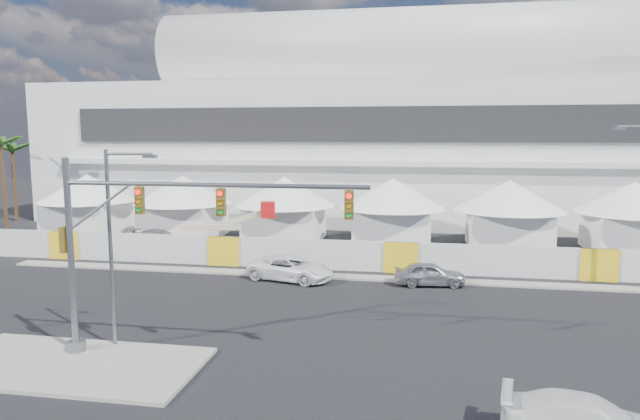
% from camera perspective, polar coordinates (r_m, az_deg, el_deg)
% --- Properties ---
extents(ground, '(160.00, 160.00, 0.00)m').
position_cam_1_polar(ground, '(24.82, -7.59, -13.56)').
color(ground, black).
rests_on(ground, ground).
extents(median_island, '(10.00, 5.00, 0.15)m').
position_cam_1_polar(median_island, '(24.76, -23.60, -14.02)').
color(median_island, gray).
rests_on(median_island, ground).
extents(stadium, '(80.00, 24.80, 21.98)m').
position_cam_1_polar(stadium, '(63.56, 11.55, 7.92)').
color(stadium, silver).
rests_on(stadium, ground).
extents(tent_row, '(53.40, 8.40, 5.40)m').
position_cam_1_polar(tent_row, '(46.87, 1.81, 0.51)').
color(tent_row, white).
rests_on(tent_row, ground).
extents(hoarding_fence, '(70.00, 0.25, 2.00)m').
position_cam_1_polar(hoarding_fence, '(37.41, 8.08, -4.72)').
color(hoarding_fence, silver).
rests_on(hoarding_fence, ground).
extents(palm_cluster, '(10.60, 10.60, 8.55)m').
position_cam_1_polar(palm_cluster, '(65.64, -28.31, 4.91)').
color(palm_cluster, '#47331E').
rests_on(palm_cluster, ground).
extents(sedan_silver, '(2.16, 4.31, 1.41)m').
position_cam_1_polar(sedan_silver, '(34.63, 10.91, -6.28)').
color(sedan_silver, '#A6A6AA').
rests_on(sedan_silver, ground).
extents(pickup_curb, '(3.70, 5.75, 1.48)m').
position_cam_1_polar(pickup_curb, '(35.29, -2.96, -5.84)').
color(pickup_curb, white).
rests_on(pickup_curb, ground).
extents(lot_car_c, '(1.89, 4.62, 1.34)m').
position_cam_1_polar(lot_car_c, '(47.42, -15.75, -2.72)').
color(lot_car_c, '#A3A2A7').
rests_on(lot_car_c, ground).
extents(traffic_mast, '(12.34, 0.77, 7.88)m').
position_cam_1_polar(traffic_mast, '(23.51, -18.49, -3.37)').
color(traffic_mast, slate).
rests_on(traffic_mast, median_island).
extents(streetlight_median, '(2.26, 0.23, 8.17)m').
position_cam_1_polar(streetlight_median, '(24.89, -19.84, -2.31)').
color(streetlight_median, gray).
rests_on(streetlight_median, median_island).
extents(boom_lift, '(8.28, 2.73, 4.09)m').
position_cam_1_polar(boom_lift, '(41.89, -11.66, -3.33)').
color(boom_lift, red).
rests_on(boom_lift, ground).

